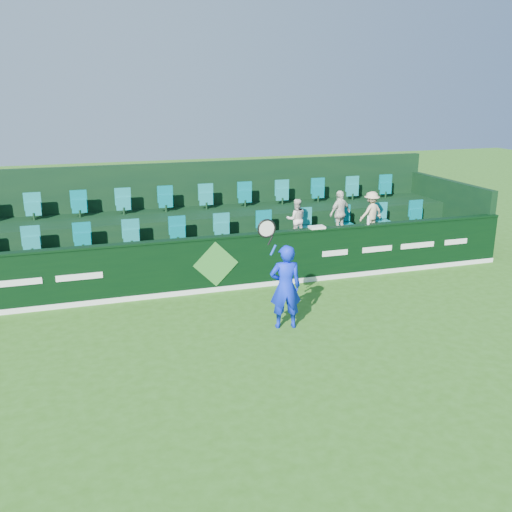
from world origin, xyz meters
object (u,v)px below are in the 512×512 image
object	(u,v)px
spectator_left	(296,219)
drinks_bottle	(368,220)
tennis_player	(285,286)
spectator_middle	(340,213)
spectator_right	(371,212)
towel	(317,227)

from	to	relation	value
spectator_left	drinks_bottle	size ratio (longest dim) A/B	4.99
tennis_player	spectator_middle	size ratio (longest dim) A/B	1.90
spectator_left	spectator_right	world-z (taller)	spectator_right
spectator_left	spectator_middle	distance (m)	1.28
spectator_middle	drinks_bottle	xyz separation A→B (m)	(0.26, -1.12, 0.03)
spectator_left	spectator_middle	xyz separation A→B (m)	(1.28, 0.00, 0.08)
spectator_middle	spectator_right	bearing A→B (deg)	159.69
spectator_middle	spectator_right	distance (m)	0.96
spectator_right	drinks_bottle	size ratio (longest dim) A/B	5.32
tennis_player	towel	size ratio (longest dim) A/B	6.26
spectator_right	towel	size ratio (longest dim) A/B	3.07
towel	drinks_bottle	bearing A→B (deg)	0.00
tennis_player	drinks_bottle	bearing A→B (deg)	38.45
spectator_left	towel	size ratio (longest dim) A/B	2.87
spectator_middle	spectator_right	size ratio (longest dim) A/B	1.07
spectator_left	spectator_middle	bearing A→B (deg)	-169.93
towel	drinks_bottle	distance (m)	1.43
tennis_player	spectator_left	size ratio (longest dim) A/B	2.18
spectator_left	drinks_bottle	xyz separation A→B (m)	(1.54, -1.12, 0.11)
spectator_right	drinks_bottle	distance (m)	1.32
spectator_middle	spectator_right	xyz separation A→B (m)	(0.96, 0.00, -0.04)
towel	spectator_right	bearing A→B (deg)	27.78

